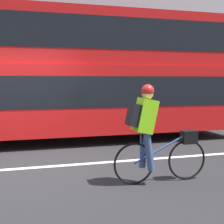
# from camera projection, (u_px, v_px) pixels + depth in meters

# --- Properties ---
(ground_plane) EXTENTS (80.00, 80.00, 0.00)m
(ground_plane) POSITION_uv_depth(u_px,v_px,m) (25.00, 171.00, 5.81)
(ground_plane) COLOR #232326
(road_center_line) EXTENTS (50.00, 0.14, 0.01)m
(road_center_line) POSITION_uv_depth(u_px,v_px,m) (25.00, 168.00, 6.00)
(road_center_line) COLOR silver
(road_center_line) RESTS_ON ground_plane
(sidewalk_curb) EXTENTS (60.00, 2.01, 0.16)m
(sidewalk_curb) POSITION_uv_depth(u_px,v_px,m) (24.00, 126.00, 11.10)
(sidewalk_curb) COLOR #A8A399
(sidewalk_curb) RESTS_ON ground_plane
(building_facade) EXTENTS (60.00, 0.30, 7.76)m
(building_facade) POSITION_uv_depth(u_px,v_px,m) (21.00, 22.00, 11.82)
(building_facade) COLOR #9E9EA3
(building_facade) RESTS_ON ground_plane
(bus) EXTENTS (9.52, 2.57, 3.53)m
(bus) POSITION_uv_depth(u_px,v_px,m) (70.00, 71.00, 8.78)
(bus) COLOR black
(bus) RESTS_ON ground_plane
(cyclist_on_bike) EXTENTS (1.65, 0.32, 1.63)m
(cyclist_on_bike) POSITION_uv_depth(u_px,v_px,m) (152.00, 131.00, 5.07)
(cyclist_on_bike) COLOR black
(cyclist_on_bike) RESTS_ON ground_plane
(trash_bin) EXTENTS (0.47, 0.47, 1.03)m
(trash_bin) POSITION_uv_depth(u_px,v_px,m) (181.00, 106.00, 12.62)
(trash_bin) COLOR #262628
(trash_bin) RESTS_ON sidewalk_curb
(street_sign_post) EXTENTS (0.36, 0.09, 2.59)m
(street_sign_post) POSITION_uv_depth(u_px,v_px,m) (154.00, 83.00, 12.19)
(street_sign_post) COLOR #59595B
(street_sign_post) RESTS_ON sidewalk_curb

